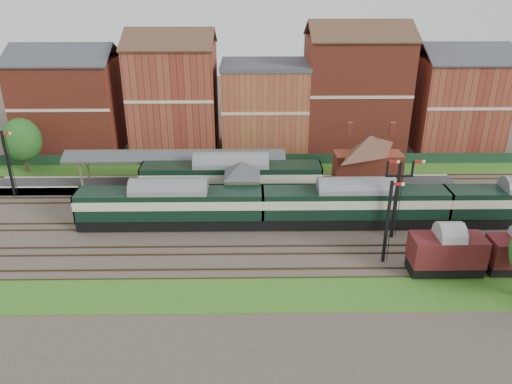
{
  "coord_description": "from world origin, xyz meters",
  "views": [
    {
      "loc": [
        -2.22,
        -46.07,
        24.56
      ],
      "look_at": [
        -1.53,
        2.0,
        3.0
      ],
      "focal_mm": 35.0,
      "sensor_mm": 36.0,
      "label": 1
    }
  ],
  "objects_px": {
    "platform_railcar": "(231,178)",
    "goods_van_a": "(447,252)",
    "semaphore_bracket": "(397,195)",
    "signal_box": "(242,186)",
    "dmu_train": "(355,203)"
  },
  "relations": [
    {
      "from": "signal_box",
      "to": "dmu_train",
      "type": "bearing_deg",
      "value": -15.67
    },
    {
      "from": "semaphore_bracket",
      "to": "goods_van_a",
      "type": "bearing_deg",
      "value": -66.58
    },
    {
      "from": "dmu_train",
      "to": "goods_van_a",
      "type": "bearing_deg",
      "value": -55.14
    },
    {
      "from": "goods_van_a",
      "to": "signal_box",
      "type": "bearing_deg",
      "value": 145.55
    },
    {
      "from": "signal_box",
      "to": "goods_van_a",
      "type": "relative_size",
      "value": 0.96
    },
    {
      "from": "dmu_train",
      "to": "platform_railcar",
      "type": "relative_size",
      "value": 2.78
    },
    {
      "from": "semaphore_bracket",
      "to": "goods_van_a",
      "type": "distance_m",
      "value": 7.51
    },
    {
      "from": "goods_van_a",
      "to": "semaphore_bracket",
      "type": "bearing_deg",
      "value": 113.42
    },
    {
      "from": "dmu_train",
      "to": "signal_box",
      "type": "bearing_deg",
      "value": 164.33
    },
    {
      "from": "dmu_train",
      "to": "platform_railcar",
      "type": "bearing_deg",
      "value": 153.19
    },
    {
      "from": "signal_box",
      "to": "semaphore_bracket",
      "type": "bearing_deg",
      "value": -20.92
    },
    {
      "from": "dmu_train",
      "to": "platform_railcar",
      "type": "xyz_separation_m",
      "value": [
        -12.86,
        6.5,
        0.19
      ]
    },
    {
      "from": "signal_box",
      "to": "platform_railcar",
      "type": "relative_size",
      "value": 0.29
    },
    {
      "from": "platform_railcar",
      "to": "goods_van_a",
      "type": "height_order",
      "value": "platform_railcar"
    },
    {
      "from": "semaphore_bracket",
      "to": "platform_railcar",
      "type": "height_order",
      "value": "semaphore_bracket"
    }
  ]
}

